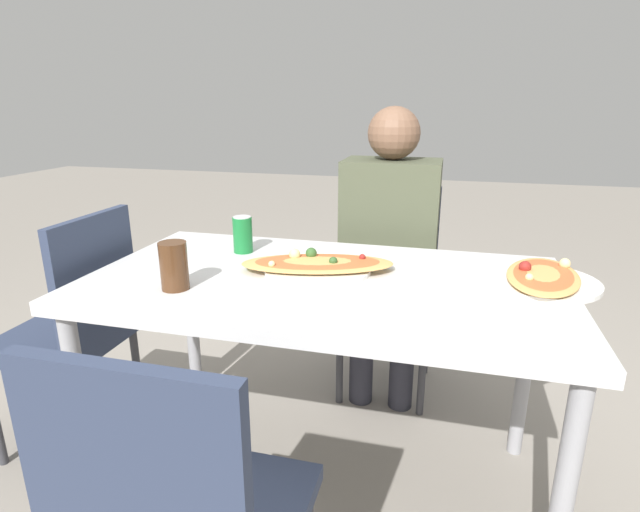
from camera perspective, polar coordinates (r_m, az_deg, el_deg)
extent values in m
plane|color=gray|center=(1.86, 0.44, -24.29)|extent=(14.00, 14.00, 0.00)
cube|color=silver|center=(1.49, 0.50, -3.16)|extent=(1.39, 0.76, 0.04)
cylinder|color=#99999E|center=(1.67, -25.49, -16.62)|extent=(0.05, 0.05, 0.70)
cylinder|color=#99999E|center=(1.39, 25.87, -24.47)|extent=(0.05, 0.05, 0.70)
cylinder|color=#99999E|center=(2.14, -14.40, -7.84)|extent=(0.05, 0.05, 0.70)
cylinder|color=#99999E|center=(1.92, 22.39, -11.66)|extent=(0.05, 0.05, 0.70)
cube|color=#2D3851|center=(2.16, 7.74, -4.83)|extent=(0.40, 0.40, 0.04)
cube|color=#2D3851|center=(2.26, 8.57, 2.52)|extent=(0.38, 0.03, 0.44)
cylinder|color=#38383D|center=(2.09, 11.61, -12.62)|extent=(0.03, 0.03, 0.41)
cylinder|color=#38383D|center=(2.13, 2.26, -11.70)|extent=(0.03, 0.03, 0.41)
cylinder|color=#38383D|center=(2.40, 12.12, -8.63)|extent=(0.03, 0.03, 0.41)
cylinder|color=#38383D|center=(2.43, 4.02, -7.91)|extent=(0.03, 0.03, 0.41)
cube|color=#2D3851|center=(0.89, -20.49, -24.00)|extent=(0.38, 0.03, 0.44)
cube|color=#2D3851|center=(2.02, -27.51, -8.41)|extent=(0.40, 0.40, 0.04)
cube|color=#2D3851|center=(1.82, -24.18, -2.56)|extent=(0.03, 0.38, 0.44)
cylinder|color=#38383D|center=(2.33, -27.14, -11.07)|extent=(0.03, 0.03, 0.41)
cylinder|color=#38383D|center=(1.91, -26.03, -17.38)|extent=(0.03, 0.03, 0.41)
cylinder|color=#38383D|center=(2.13, -20.09, -12.81)|extent=(0.03, 0.03, 0.41)
cylinder|color=#2D2D38|center=(2.12, 9.37, -11.42)|extent=(0.10, 0.10, 0.45)
cylinder|color=#2D2D38|center=(2.14, 4.78, -10.98)|extent=(0.10, 0.10, 0.45)
cube|color=#474C38|center=(2.04, 7.98, 2.84)|extent=(0.38, 0.25, 0.57)
sphere|color=brown|center=(1.98, 8.45, 13.72)|extent=(0.20, 0.20, 0.20)
cylinder|color=white|center=(1.53, -0.30, -1.47)|extent=(0.33, 0.33, 0.01)
ellipsoid|color=tan|center=(1.53, -0.30, -0.86)|extent=(0.50, 0.31, 0.02)
ellipsoid|color=#D16033|center=(1.52, -0.30, -0.65)|extent=(0.41, 0.25, 0.01)
sphere|color=beige|center=(1.49, -5.54, -0.93)|extent=(0.02, 0.02, 0.02)
sphere|color=beige|center=(1.56, -2.92, 0.21)|extent=(0.04, 0.04, 0.04)
sphere|color=#335928|center=(1.51, 1.52, -0.57)|extent=(0.03, 0.03, 0.03)
sphere|color=maroon|center=(1.55, 4.87, -0.13)|extent=(0.02, 0.02, 0.02)
sphere|color=#335928|center=(1.57, -1.01, 0.32)|extent=(0.04, 0.04, 0.04)
cylinder|color=#197233|center=(1.73, -8.82, 2.41)|extent=(0.07, 0.07, 0.12)
cylinder|color=silver|center=(1.72, -8.92, 4.43)|extent=(0.06, 0.06, 0.00)
cylinder|color=#4C2D19|center=(1.43, -16.35, -1.08)|extent=(0.08, 0.08, 0.13)
cylinder|color=white|center=(1.56, 24.05, -2.68)|extent=(0.31, 0.31, 0.01)
ellipsoid|color=tan|center=(1.55, 24.13, -2.09)|extent=(0.25, 0.38, 0.02)
ellipsoid|color=#D16033|center=(1.55, 24.16, -1.88)|extent=(0.20, 0.31, 0.01)
sphere|color=beige|center=(1.64, 26.19, -0.78)|extent=(0.03, 0.03, 0.03)
sphere|color=maroon|center=(1.56, 22.39, -1.15)|extent=(0.03, 0.03, 0.03)
sphere|color=beige|center=(1.48, 22.80, -2.28)|extent=(0.02, 0.02, 0.02)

